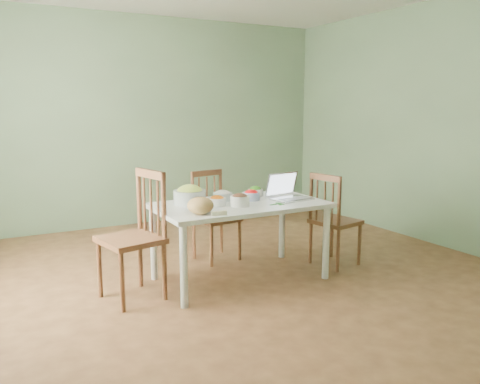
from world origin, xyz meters
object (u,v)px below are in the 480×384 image
dining_table (240,241)px  bowl_squash (190,195)px  chair_right (336,219)px  laptop (292,187)px  chair_far (216,216)px  chair_left (130,237)px  bread_boule (200,205)px

dining_table → bowl_squash: 0.62m
chair_right → laptop: laptop is taller
dining_table → chair_far: chair_far is taller
laptop → chair_left: bearing=168.9°
chair_far → chair_left: size_ratio=0.87×
chair_far → chair_right: 1.19m
bowl_squash → laptop: (0.90, -0.26, 0.04)m
laptop → bread_boule: bearing=-178.5°
dining_table → laptop: bearing=-9.9°
bowl_squash → chair_right: bearing=-10.1°
chair_left → bowl_squash: chair_left is taller
bread_boule → laptop: (0.98, 0.15, 0.05)m
chair_far → bread_boule: chair_far is taller
dining_table → chair_right: bearing=-4.3°
dining_table → chair_far: size_ratio=1.66×
chair_far → bread_boule: size_ratio=4.25×
bowl_squash → dining_table: bearing=-23.4°
chair_far → bowl_squash: bearing=-145.5°
bread_boule → dining_table: bearing=25.9°
bread_boule → bowl_squash: 0.42m
dining_table → laptop: 0.69m
chair_left → dining_table: bearing=77.1°
dining_table → chair_right: chair_right is taller
chair_right → bread_boule: chair_right is taller
bread_boule → chair_right: bearing=6.0°
chair_left → bread_boule: 0.62m
chair_far → laptop: size_ratio=2.60×
dining_table → bread_boule: bread_boule is taller
chair_right → bowl_squash: 1.49m
bread_boule → bowl_squash: size_ratio=0.75×
bread_boule → laptop: size_ratio=0.61×
chair_far → bread_boule: (-0.55, -0.85, 0.32)m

